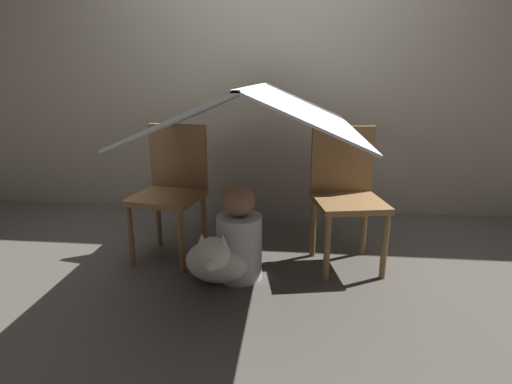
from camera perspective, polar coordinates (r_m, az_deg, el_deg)
The scene contains 7 objects.
ground_plane at distance 2.56m, azimuth -0.12°, elevation -10.49°, with size 8.80×8.80×0.00m, color #47423D.
wall_back at distance 3.44m, azimuth 1.91°, elevation 17.85°, with size 7.00×0.05×2.50m.
chair_left at distance 2.62m, azimuth -11.95°, elevation 0.81°, with size 0.46×0.46×0.86m.
chair_right at distance 2.52m, azimuth 12.74°, elevation 0.14°, with size 0.47×0.47×0.86m.
sheet_canopy at distance 2.35m, azimuth 0.00°, elevation 12.02°, with size 1.13×1.59×0.25m.
person_front at distance 2.33m, azimuth -2.40°, elevation -6.59°, with size 0.26×0.26×0.57m.
dog at distance 2.30m, azimuth -5.56°, elevation -9.56°, with size 0.38×0.40×0.36m.
Camera 1 is at (0.23, -2.28, 1.15)m, focal length 28.00 mm.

